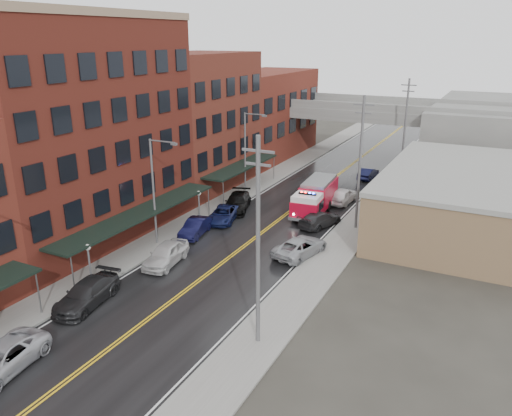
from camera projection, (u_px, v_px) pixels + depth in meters
The scene contains 31 objects.
road at pixel (261, 234), 44.33m from camera, with size 11.00×160.00×0.02m, color black.
sidewalk_left at pixel (192, 220), 47.40m from camera, with size 3.00×160.00×0.15m, color slate.
sidewalk_right at pixel (340, 248), 41.21m from camera, with size 3.00×160.00×0.15m, color slate.
curb_left at pixel (206, 223), 46.70m from camera, with size 0.30×160.00×0.15m, color gray.
curb_right at pixel (321, 244), 41.91m from camera, with size 0.30×160.00×0.15m, color gray.
brick_building_b at pixel (79, 134), 41.13m from camera, with size 9.00×20.00×18.00m, color #4D1714.
brick_building_c at pixel (196, 122), 56.40m from camera, with size 9.00×15.00×15.00m, color #5E261C.
brick_building_far at pixel (263, 115), 71.68m from camera, with size 9.00×20.00×12.00m, color maroon.
tan_building at pixel (467, 201), 45.18m from camera, with size 14.00×22.00×5.00m, color olive.
right_far_block at pixel (504, 133), 69.19m from camera, with size 18.00×30.00×8.00m, color slate.
awning_1 at pixel (140, 213), 40.62m from camera, with size 2.60×18.00×3.09m.
awning_2 at pixel (242, 166), 55.41m from camera, with size 2.60×13.00×3.09m.
globe_lamp_1 at pixel (88, 255), 34.46m from camera, with size 0.44×0.44×3.12m.
globe_lamp_2 at pixel (199, 199), 46.29m from camera, with size 0.44×0.44×3.12m.
street_lamp_1 at pixel (156, 186), 40.35m from camera, with size 2.64×0.22×9.00m.
street_lamp_2 at pixel (247, 148), 53.87m from camera, with size 2.64×0.22×9.00m.
utility_pole_0 at pixel (258, 241), 26.55m from camera, with size 1.80×0.24×12.00m.
utility_pole_1 at pixel (360, 162), 43.45m from camera, with size 1.80×0.24×12.00m.
utility_pole_2 at pixel (405, 127), 60.35m from camera, with size 1.80×0.24×12.00m.
overpass at pixel (362, 117), 69.42m from camera, with size 40.00×10.00×7.50m.
fire_truck at pixel (315, 196), 49.38m from camera, with size 3.86×8.52×3.04m.
parked_car_left_2 at pixel (1, 359), 25.89m from camera, with size 2.48×5.37×1.49m, color #ACAEB5.
parked_car_left_3 at pixel (87, 294), 32.41m from camera, with size 2.19×5.39×1.56m, color black.
parked_car_left_4 at pixel (166, 254), 38.22m from camera, with size 1.97×4.90×1.67m, color silver.
parked_car_left_5 at pixel (196, 227), 43.85m from camera, with size 1.55×4.45×1.46m, color black.
parked_car_left_6 at pixel (224, 214), 47.23m from camera, with size 2.26×4.90×1.36m, color #141C4B.
parked_car_left_7 at pixel (237, 202), 50.24m from camera, with size 2.27×5.57×1.62m, color black.
parked_car_right_0 at pixel (300, 247), 39.78m from camera, with size 2.46×5.33×1.48m, color #979A9F.
parked_car_right_1 at pixel (320, 219), 45.93m from camera, with size 1.97×4.85×1.41m, color #28282A.
parked_car_right_2 at pixel (343, 195), 52.39m from camera, with size 1.91×4.76×1.62m, color white.
parked_car_right_3 at pixel (368, 173), 61.24m from camera, with size 1.47×4.22×1.39m, color black.
Camera 1 is at (18.11, -6.97, 16.62)m, focal length 35.00 mm.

